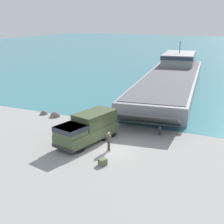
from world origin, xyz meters
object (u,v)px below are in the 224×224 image
Objects in this scene: mooring_bollard at (160,130)px; landing_craft at (173,76)px; soldier_on_ramp at (109,140)px; cargo_crate at (103,162)px; military_truck at (87,128)px.

landing_craft is at bearing 101.23° from mooring_bollard.
cargo_crate is (0.75, -2.80, -0.80)m from soldier_on_ramp.
military_truck is 2.99m from soldier_on_ramp.
mooring_bollard is (3.10, 5.89, -0.54)m from soldier_on_ramp.
soldier_on_ramp is at bearing 104.93° from cargo_crate.
cargo_crate is (2.71, -34.21, -1.37)m from landing_craft.
landing_craft is at bearing 31.25° from soldier_on_ramp.
military_truck is at bearing 132.78° from cargo_crate.
military_truck reaches higher than mooring_bollard.
mooring_bollard is at bearing -86.03° from landing_craft.
military_truck is 3.98× the size of soldier_on_ramp.
military_truck is (-0.82, -30.40, -0.16)m from landing_craft.
soldier_on_ramp is (1.96, -31.41, -0.57)m from landing_craft.
soldier_on_ramp is 1.90× the size of mooring_bollard.
soldier_on_ramp reaches higher than cargo_crate.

